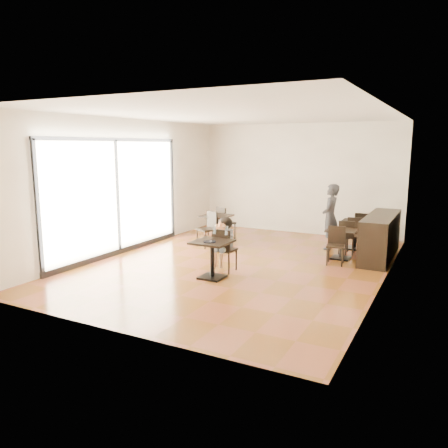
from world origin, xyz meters
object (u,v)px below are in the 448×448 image
Objects in this scene: cafe_table_mid at (341,244)px; chair_left_a at (226,223)px; child at (225,244)px; chair_left_b at (206,230)px; chair_mid_a at (347,237)px; chair_mid_b at (336,246)px; child_table at (212,260)px; cafe_table_left at (217,229)px; child_chair at (225,250)px; cafe_table_back at (355,235)px; chair_back_b at (354,236)px; adult_patron at (330,217)px; chair_back_a at (363,229)px.

chair_left_a is at bearing 167.90° from cafe_table_mid.
child is 2.26m from chair_left_b.
chair_mid_a is 3.34m from chair_left_a.
chair_mid_b is at bearing 39.74° from child.
child_table is 0.83× the size of chair_left_b.
cafe_table_left is at bearing 177.17° from cafe_table_mid.
chair_left_a is at bearing -63.07° from child_chair.
chair_mid_a is 0.91× the size of chair_left_b.
child is at bearing -131.71° from cafe_table_mid.
chair_mid_a is 3.46m from chair_left_b.
cafe_table_back is 0.56m from chair_back_b.
adult_patron is at bearing 13.39° from cafe_table_left.
chair_mid_b is 3.57m from chair_left_a.
child_chair is at bearing 90.00° from child_table.
child_table is at bearing 51.57° from chair_mid_a.
chair_back_a reaches higher than cafe_table_left.
chair_left_a is 1.00× the size of chair_left_b.
chair_back_b is at bearing -127.15° from child_chair.
cafe_table_mid is at bearing 81.99° from chair_mid_a.
cafe_table_mid is at bearing -94.05° from cafe_table_back.
child_chair is 1.05× the size of chair_back_b.
chair_left_b is (-1.44, 1.74, -0.00)m from child_chair.
chair_back_a is (3.50, 2.08, -0.02)m from chair_left_b.
child is 2.71m from cafe_table_left.
child_chair is at bearing 141.31° from chair_left_a.
chair_back_b reaches higher than child_table.
cafe_table_mid is 0.80× the size of chair_back_b.
child_chair is at bearing -121.14° from cafe_table_back.
chair_left_b reaches higher than cafe_table_mid.
chair_left_a is (-1.44, 2.84, -0.12)m from child.
cafe_table_mid is at bearing 48.29° from child.
child_chair is 0.55× the size of adult_patron.
chair_mid_a is 1.00× the size of chair_mid_b.
cafe_table_back is at bearing 113.57° from adult_patron.
chair_back_b is at bearing -81.22° from cafe_table_back.
cafe_table_left is at bearing 159.88° from chair_mid_b.
chair_back_b is at bearing 64.57° from adult_patron.
child is 1.26× the size of chair_left_b.
chair_back_b is (2.06, 2.72, -0.14)m from child.
child reaches higher than child_chair.
adult_patron is at bearing -152.03° from cafe_table_back.
cafe_table_left is at bearing 19.20° from chair_back_a.
child_table is 2.84m from chair_mid_b.
adult_patron is 1.90× the size of chair_back_b.
cafe_table_left is (-2.85, -0.68, -0.44)m from adult_patron.
chair_mid_b is at bearing -92.74° from cafe_table_back.
child_chair reaches higher than child_table.
chair_left_b is 4.07m from chair_back_a.
chair_mid_b is at bearing 81.99° from chair_mid_a.
cafe_table_mid is at bearing 30.97° from chair_left_b.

